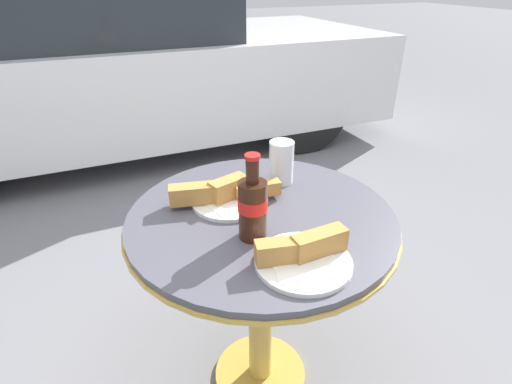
{
  "coord_description": "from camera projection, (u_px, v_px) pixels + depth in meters",
  "views": [
    {
      "loc": [
        -0.39,
        -0.87,
        1.3
      ],
      "look_at": [
        0.0,
        0.04,
        0.75
      ],
      "focal_mm": 28.0,
      "sensor_mm": 36.0,
      "label": 1
    }
  ],
  "objects": [
    {
      "name": "lunch_plate_far",
      "position": [
        303.0,
        254.0,
        0.93
      ],
      "size": [
        0.23,
        0.23,
        0.07
      ],
      "color": "white",
      "rests_on": "bistro_table"
    },
    {
      "name": "drinking_glass",
      "position": [
        281.0,
        164.0,
        1.27
      ],
      "size": [
        0.08,
        0.08,
        0.14
      ],
      "color": "#C68923",
      "rests_on": "bistro_table"
    },
    {
      "name": "bistro_table",
      "position": [
        261.0,
        251.0,
        1.19
      ],
      "size": [
        0.77,
        0.77,
        0.7
      ],
      "color": "gold",
      "rests_on": "ground_plane"
    },
    {
      "name": "cola_bottle_left",
      "position": [
        253.0,
        206.0,
        0.99
      ],
      "size": [
        0.07,
        0.07,
        0.23
      ],
      "color": "#33190F",
      "rests_on": "bistro_table"
    },
    {
      "name": "parked_car",
      "position": [
        111.0,
        63.0,
        3.14
      ],
      "size": [
        4.2,
        1.72,
        1.4
      ],
      "color": "silver",
      "rests_on": "ground_plane"
    },
    {
      "name": "ground_plane",
      "position": [
        260.0,
        374.0,
        1.46
      ],
      "size": [
        30.0,
        30.0,
        0.0
      ],
      "primitive_type": "plane",
      "color": "slate"
    },
    {
      "name": "lunch_plate_near",
      "position": [
        225.0,
        195.0,
        1.17
      ],
      "size": [
        0.33,
        0.23,
        0.07
      ],
      "color": "white",
      "rests_on": "bistro_table"
    }
  ]
}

